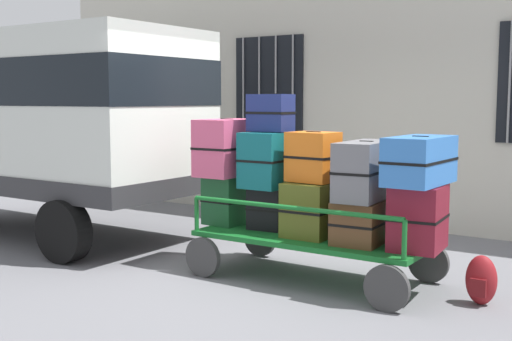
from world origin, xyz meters
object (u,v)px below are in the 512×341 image
Objects in this scene: van at (48,113)px; suitcase_midleft_top at (271,113)px; backpack at (481,280)px; suitcase_left_bottom at (226,200)px; luggage_cart at (314,243)px; suitcase_left_middle at (227,147)px; suitcase_right_bottom at (418,217)px; suitcase_midright_bottom at (363,221)px; suitcase_midleft_middle at (268,160)px; suitcase_center_middle at (313,157)px; suitcase_center_bottom at (316,208)px; suitcase_midright_middle at (366,170)px; suitcase_right_middle at (420,160)px; suitcase_midleft_bottom at (268,209)px.

suitcase_midleft_top is at bearing 0.37° from van.
suitcase_left_bottom is at bearing -177.31° from backpack.
luggage_cart is 3.35× the size of suitcase_left_middle.
suitcase_right_bottom is at bearing -0.55° from van.
suitcase_midright_bottom is at bearing -0.06° from suitcase_left_bottom.
suitcase_midleft_middle is 0.48m from suitcase_midleft_top.
van reaches higher than suitcase_midright_bottom.
suitcase_center_middle is at bearing -2.30° from suitcase_left_middle.
suitcase_center_middle is at bearing -178.83° from suitcase_midright_bottom.
van is 2.92m from suitcase_left_middle.
suitcase_left_middle is 1.64× the size of suitcase_midleft_top.
suitcase_left_middle is 2.88m from backpack.
suitcase_right_bottom reaches higher than backpack.
suitcase_center_bottom is 0.67m from suitcase_midright_middle.
suitcase_right_middle is (2.14, -0.01, 0.54)m from suitcase_left_bottom.
backpack is at bearing 2.60° from suitcase_center_bottom.
suitcase_left_middle is 1.61× the size of backpack.
suitcase_midleft_top is 1.08m from suitcase_center_bottom.
suitcase_midleft_bottom is at bearing -177.93° from suitcase_midright_middle.
suitcase_right_bottom is at bearing -90.00° from suitcase_right_middle.
suitcase_midleft_top is at bearing 2.72° from suitcase_left_middle.
suitcase_left_middle is at bearing -177.96° from backpack.
luggage_cart is at bearing 178.40° from suitcase_right_middle.
suitcase_center_bottom is 1.21× the size of suitcase_right_bottom.
suitcase_right_bottom is at bearing -1.44° from suitcase_midright_bottom.
van is 5.08× the size of suitcase_right_middle.
suitcase_midleft_top is (0.53, 0.03, 0.38)m from suitcase_left_middle.
suitcase_midright_middle is at bearing -1.43° from suitcase_center_bottom.
suitcase_center_middle is at bearing 179.86° from suitcase_right_bottom.
luggage_cart is 2.84× the size of suitcase_right_middle.
suitcase_midleft_top reaches higher than suitcase_midright_middle.
suitcase_center_middle is (1.07, -0.04, -0.05)m from suitcase_left_middle.
suitcase_right_bottom is at bearing -1.10° from suitcase_midleft_middle.
suitcase_midright_bottom is at bearing -0.45° from van.
suitcase_right_bottom reaches higher than suitcase_center_bottom.
suitcase_right_middle is (0.00, 0.01, 0.51)m from suitcase_right_bottom.
suitcase_right_middle is at bearing -1.60° from luggage_cart.
suitcase_left_bottom is 1.61m from suitcase_midright_bottom.
suitcase_right_middle is (1.07, -0.06, 0.53)m from suitcase_center_bottom.
suitcase_midright_bottom is (1.07, -0.00, -0.02)m from suitcase_midleft_bottom.
van reaches higher than suitcase_midleft_bottom.
luggage_cart is 0.60m from suitcase_midright_bottom.
suitcase_left_middle reaches higher than suitcase_midleft_bottom.
suitcase_midleft_top is 0.52× the size of suitcase_right_middle.
suitcase_midright_middle reaches higher than suitcase_midright_bottom.
suitcase_midright_bottom is at bearing -0.93° from suitcase_midleft_middle.
suitcase_midleft_top reaches higher than suitcase_right_bottom.
suitcase_midleft_bottom is 0.99× the size of backpack.
suitcase_midleft_middle is at bearing 90.00° from suitcase_midleft_bottom.
backpack is at bearing 3.72° from luggage_cart.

